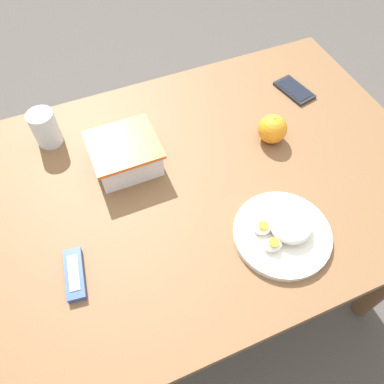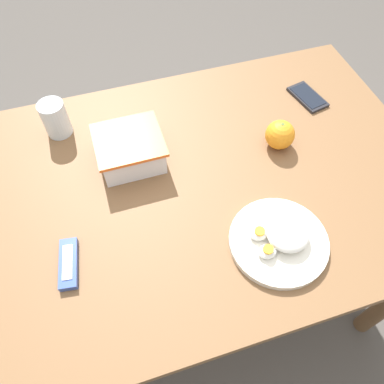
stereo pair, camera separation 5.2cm
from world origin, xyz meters
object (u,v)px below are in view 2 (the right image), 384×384
(orange_fruit, at_px, (280,135))
(drinking_glass, at_px, (55,119))
(rice_plate, at_px, (280,239))
(cell_phone, at_px, (308,97))
(food_container, at_px, (130,151))
(candy_bar, at_px, (69,264))

(orange_fruit, height_order, drinking_glass, drinking_glass)
(rice_plate, relative_size, cell_phone, 1.69)
(cell_phone, height_order, drinking_glass, drinking_glass)
(food_container, distance_m, candy_bar, 0.35)
(candy_bar, bearing_deg, rice_plate, -10.72)
(orange_fruit, height_order, cell_phone, orange_fruit)
(rice_plate, xyz_separation_m, candy_bar, (-0.51, 0.10, -0.01))
(food_container, relative_size, rice_plate, 0.76)
(orange_fruit, xyz_separation_m, candy_bar, (-0.64, -0.20, -0.03))
(food_container, xyz_separation_m, orange_fruit, (0.43, -0.07, 0.00))
(cell_phone, bearing_deg, candy_bar, -156.31)
(food_container, height_order, candy_bar, food_container)
(food_container, height_order, orange_fruit, food_container)
(food_container, bearing_deg, rice_plate, -51.90)
(food_container, xyz_separation_m, candy_bar, (-0.21, -0.28, -0.03))
(food_container, xyz_separation_m, rice_plate, (0.29, -0.37, -0.02))
(candy_bar, height_order, drinking_glass, drinking_glass)
(cell_phone, bearing_deg, drinking_glass, 173.43)
(drinking_glass, bearing_deg, cell_phone, -6.57)
(food_container, relative_size, drinking_glass, 1.70)
(rice_plate, height_order, drinking_glass, drinking_glass)
(rice_plate, distance_m, drinking_glass, 0.73)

